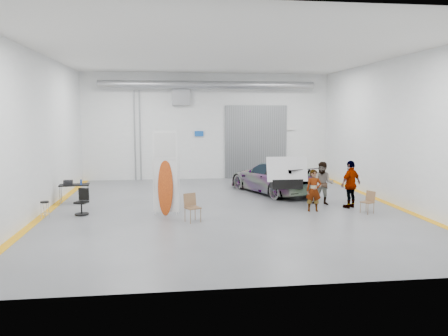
{
  "coord_description": "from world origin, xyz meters",
  "views": [
    {
      "loc": [
        -2.19,
        -16.88,
        3.74
      ],
      "look_at": [
        0.04,
        0.86,
        1.5
      ],
      "focal_mm": 35.0,
      "sensor_mm": 36.0,
      "label": 1
    }
  ],
  "objects": [
    {
      "name": "shop_stool",
      "position": [
        -6.64,
        -0.92,
        0.31
      ],
      "size": [
        0.32,
        0.32,
        0.62
      ],
      "rotation": [
        0.0,
        0.0,
        0.01
      ],
      "color": "black",
      "rests_on": "ground"
    },
    {
      "name": "folding_chair_far",
      "position": [
        5.17,
        -1.58,
        0.26
      ],
      "size": [
        0.52,
        0.64,
        0.84
      ],
      "rotation": [
        0.0,
        0.0,
        -1.1
      ],
      "color": "brown",
      "rests_on": "ground"
    },
    {
      "name": "work_table",
      "position": [
        -6.26,
        1.9,
        0.77
      ],
      "size": [
        1.28,
        0.74,
        0.99
      ],
      "rotation": [
        0.0,
        0.0,
        0.11
      ],
      "color": "gray",
      "rests_on": "ground"
    },
    {
      "name": "folding_chair_near",
      "position": [
        -1.42,
        -2.07,
        0.31
      ],
      "size": [
        0.61,
        0.66,
        0.98
      ],
      "rotation": [
        0.0,
        0.0,
        0.44
      ],
      "color": "brown",
      "rests_on": "ground"
    },
    {
      "name": "person_c",
      "position": [
        4.94,
        -0.56,
        0.95
      ],
      "size": [
        1.18,
        0.94,
        1.9
      ],
      "primitive_type": "imported",
      "rotation": [
        0.0,
        0.0,
        3.66
      ],
      "color": "#A05D35",
      "rests_on": "ground"
    },
    {
      "name": "person_a",
      "position": [
        3.28,
        -0.97,
        0.81
      ],
      "size": [
        0.64,
        0.46,
        1.62
      ],
      "primitive_type": "imported",
      "rotation": [
        0.0,
        0.0,
        -0.14
      ],
      "color": "#905F4E",
      "rests_on": "ground"
    },
    {
      "name": "person_b",
      "position": [
        4.06,
        0.15,
        0.89
      ],
      "size": [
        1.07,
        0.98,
        1.78
      ],
      "primitive_type": "imported",
      "rotation": [
        0.0,
        0.0,
        -0.46
      ],
      "color": "slate",
      "rests_on": "ground"
    },
    {
      "name": "trunk_lid",
      "position": [
        2.64,
        0.79,
        1.51
      ],
      "size": [
        1.73,
        1.05,
        0.04
      ],
      "primitive_type": "cube",
      "color": "silver",
      "rests_on": "sedan_car"
    },
    {
      "name": "office_chair",
      "position": [
        -5.45,
        -0.45,
        0.42
      ],
      "size": [
        0.53,
        0.56,
        0.96
      ],
      "rotation": [
        0.0,
        0.0,
        -0.32
      ],
      "color": "black",
      "rests_on": "ground"
    },
    {
      "name": "room_shell",
      "position": [
        0.24,
        2.22,
        4.08
      ],
      "size": [
        14.02,
        16.18,
        6.01
      ],
      "color": "silver",
      "rests_on": "ground"
    },
    {
      "name": "sedan_car",
      "position": [
        2.64,
        3.1,
        0.74
      ],
      "size": [
        3.87,
        5.53,
        1.49
      ],
      "primitive_type": "imported",
      "rotation": [
        0.0,
        0.0,
        3.53
      ],
      "color": "white",
      "rests_on": "ground"
    },
    {
      "name": "surfboard_display",
      "position": [
        -2.31,
        -0.92,
        1.34
      ],
      "size": [
        0.94,
        0.33,
        3.31
      ],
      "rotation": [
        0.0,
        0.0,
        -0.13
      ],
      "color": "white",
      "rests_on": "ground"
    },
    {
      "name": "ground",
      "position": [
        0.0,
        0.0,
        0.0
      ],
      "size": [
        16.0,
        16.0,
        0.0
      ],
      "primitive_type": "plane",
      "color": "slate",
      "rests_on": "ground"
    }
  ]
}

